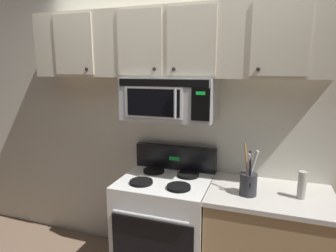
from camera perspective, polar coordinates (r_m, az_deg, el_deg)
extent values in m
cube|color=silver|center=(2.71, 2.06, 1.18)|extent=(5.20, 0.10, 2.70)
cube|color=white|center=(2.70, -0.51, -19.38)|extent=(0.76, 0.64, 0.90)
cube|color=black|center=(2.45, -3.27, -23.25)|extent=(0.67, 0.01, 0.52)
cylinder|color=#B7BABF|center=(2.27, -3.65, -17.39)|extent=(0.61, 0.03, 0.03)
cube|color=black|center=(2.72, 1.48, -6.20)|extent=(0.76, 0.07, 0.22)
cube|color=#19D83F|center=(2.68, 1.25, -6.42)|extent=(0.10, 0.00, 0.04)
cylinder|color=black|center=(2.43, -5.28, -10.88)|extent=(0.19, 0.19, 0.02)
cylinder|color=black|center=(2.32, 2.10, -11.89)|extent=(0.19, 0.19, 0.02)
cylinder|color=black|center=(2.67, -2.80, -8.75)|extent=(0.19, 0.19, 0.02)
cylinder|color=black|center=(2.57, 3.93, -9.54)|extent=(0.19, 0.19, 0.02)
cube|color=#B7BABF|center=(2.45, 0.42, 5.41)|extent=(0.76, 0.39, 0.35)
cube|color=black|center=(2.25, -1.20, 8.45)|extent=(0.73, 0.01, 0.06)
cube|color=white|center=(2.29, -2.94, 4.60)|extent=(0.49, 0.01, 0.25)
cube|color=black|center=(2.29, -2.96, 4.60)|extent=(0.44, 0.01, 0.22)
cube|color=black|center=(2.18, 6.39, 4.19)|extent=(0.14, 0.01, 0.25)
cube|color=#19D83F|center=(2.17, 6.41, 6.41)|extent=(0.07, 0.00, 0.03)
cylinder|color=#B7BABF|center=(2.21, 1.39, 4.35)|extent=(0.02, 0.02, 0.23)
cube|color=beige|center=(2.47, 0.66, 15.90)|extent=(2.50, 0.33, 0.55)
cube|color=beige|center=(2.70, -18.13, 14.97)|extent=(0.38, 0.01, 0.51)
sphere|color=black|center=(2.61, -15.71, 10.75)|extent=(0.03, 0.03, 0.03)
cube|color=beige|center=(2.39, -5.66, 16.01)|extent=(0.38, 0.01, 0.51)
sphere|color=black|center=(2.32, -2.72, 11.12)|extent=(0.03, 0.03, 0.03)
cube|color=beige|center=(2.25, 4.54, 16.32)|extent=(0.38, 0.01, 0.51)
sphere|color=black|center=(2.26, 1.12, 11.13)|extent=(0.03, 0.03, 0.03)
cube|color=beige|center=(2.18, 21.17, 15.78)|extent=(0.38, 0.01, 0.51)
sphere|color=black|center=(2.16, 17.28, 10.61)|extent=(0.03, 0.03, 0.03)
cube|color=tan|center=(2.60, 18.69, -21.74)|extent=(0.90, 0.62, 0.86)
cube|color=beige|center=(2.39, 19.39, -12.63)|extent=(0.93, 0.65, 0.03)
cylinder|color=#2D2D33|center=(2.27, 15.48, -10.95)|extent=(0.12, 0.12, 0.17)
cylinder|color=olive|center=(2.24, 15.17, -7.08)|extent=(0.06, 0.09, 0.30)
cylinder|color=#BCBCC1|center=(2.22, 15.54, -8.02)|extent=(0.02, 0.06, 0.24)
cylinder|color=silver|center=(2.22, 16.24, -7.80)|extent=(0.08, 0.03, 0.26)
cylinder|color=black|center=(2.19, 15.83, -8.04)|extent=(0.03, 0.06, 0.25)
cylinder|color=white|center=(2.51, 14.81, -9.72)|extent=(0.04, 0.04, 0.09)
cylinder|color=#B7BABF|center=(2.49, 14.87, -8.61)|extent=(0.04, 0.04, 0.02)
cylinder|color=#B7B2A8|center=(2.33, 24.80, -10.49)|extent=(0.06, 0.06, 0.21)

